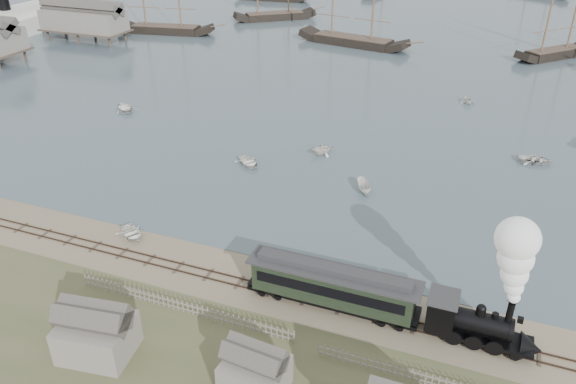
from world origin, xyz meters
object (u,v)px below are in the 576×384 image
(passenger_coach, at_px, (333,285))
(beached_dinghy, at_px, (132,233))
(locomotive, at_px, (501,295))
(steamship, at_px, (5,10))

(passenger_coach, bearing_deg, beached_dinghy, 172.71)
(locomotive, height_order, beached_dinghy, locomotive)
(steamship, bearing_deg, locomotive, -121.02)
(steamship, bearing_deg, beached_dinghy, -129.89)
(locomotive, relative_size, beached_dinghy, 2.82)
(beached_dinghy, bearing_deg, locomotive, -61.29)
(locomotive, distance_m, beached_dinghy, 33.70)
(passenger_coach, distance_m, steamship, 111.40)
(beached_dinghy, relative_size, steamship, 0.07)
(locomotive, height_order, steamship, steamship)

